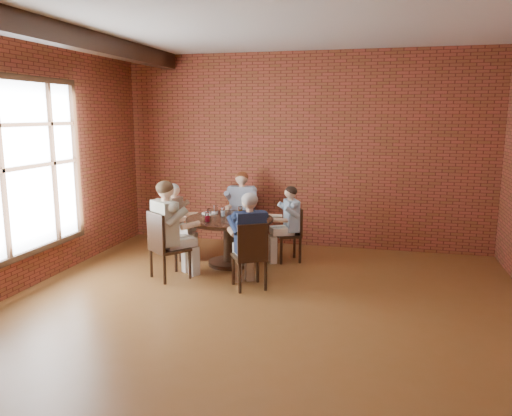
% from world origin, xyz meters
% --- Properties ---
extents(floor, '(7.00, 7.00, 0.00)m').
position_xyz_m(floor, '(0.00, 0.00, 0.00)').
color(floor, brown).
rests_on(floor, ground).
extents(ceiling, '(7.00, 7.00, 0.00)m').
position_xyz_m(ceiling, '(0.00, 0.00, 3.40)').
color(ceiling, silver).
rests_on(ceiling, wall_back).
extents(wall_back, '(7.00, 0.00, 7.00)m').
position_xyz_m(wall_back, '(0.00, 3.50, 1.70)').
color(wall_back, brown).
rests_on(wall_back, ground).
extents(wall_front, '(7.00, 0.00, 7.00)m').
position_xyz_m(wall_front, '(0.00, -3.50, 1.70)').
color(wall_front, brown).
rests_on(wall_front, ground).
extents(wall_left, '(0.00, 7.00, 7.00)m').
position_xyz_m(wall_left, '(-3.25, 0.00, 1.70)').
color(wall_left, brown).
rests_on(wall_left, ground).
extents(ceiling_beam, '(0.22, 6.90, 0.26)m').
position_xyz_m(ceiling_beam, '(-2.45, 0.00, 3.27)').
color(ceiling_beam, black).
rests_on(ceiling_beam, ceiling).
extents(window, '(0.10, 2.16, 2.36)m').
position_xyz_m(window, '(-3.18, 0.40, 1.65)').
color(window, white).
rests_on(window, wall_left).
extents(dining_table, '(1.35, 1.35, 0.75)m').
position_xyz_m(dining_table, '(-0.90, 2.00, 0.53)').
color(dining_table, black).
rests_on(dining_table, floor).
extents(chair_a, '(0.49, 0.49, 0.87)m').
position_xyz_m(chair_a, '(0.02, 2.45, 0.48)').
color(chair_a, black).
rests_on(chair_a, floor).
extents(diner_a, '(0.71, 0.66, 1.22)m').
position_xyz_m(diner_a, '(-0.05, 2.42, 0.61)').
color(diner_a, teal).
rests_on(diner_a, floor).
extents(chair_b, '(0.47, 0.47, 0.95)m').
position_xyz_m(chair_b, '(-1.00, 3.12, 0.51)').
color(chair_b, black).
rests_on(chair_b, floor).
extents(diner_b, '(0.60, 0.71, 1.35)m').
position_xyz_m(diner_b, '(-0.99, 3.03, 0.67)').
color(diner_b, '#8B9AB1').
rests_on(diner_b, floor).
extents(chair_c, '(0.43, 0.43, 0.88)m').
position_xyz_m(chair_c, '(-1.92, 2.15, 0.48)').
color(chair_c, black).
rests_on(chair_c, floor).
extents(diner_c, '(0.64, 0.55, 1.23)m').
position_xyz_m(diner_c, '(-1.85, 2.14, 0.62)').
color(diner_c, brown).
rests_on(diner_c, floor).
extents(chair_d, '(0.65, 0.65, 0.98)m').
position_xyz_m(chair_d, '(-1.60, 1.10, 0.53)').
color(chair_d, black).
rests_on(chair_d, floor).
extents(diner_d, '(0.89, 0.91, 1.41)m').
position_xyz_m(diner_d, '(-1.54, 1.17, 0.71)').
color(diner_d, '#C5A59B').
rests_on(diner_d, floor).
extents(chair_e, '(0.57, 0.57, 0.93)m').
position_xyz_m(chair_e, '(-0.29, 0.98, 0.50)').
color(chair_e, black).
rests_on(chair_e, floor).
extents(diner_e, '(0.77, 0.81, 1.31)m').
position_xyz_m(diner_e, '(-0.33, 1.05, 0.66)').
color(diner_e, '#16213F').
rests_on(diner_e, floor).
extents(plate_a, '(0.26, 0.26, 0.01)m').
position_xyz_m(plate_a, '(-0.54, 2.21, 0.76)').
color(plate_a, white).
rests_on(plate_a, dining_table).
extents(plate_b, '(0.26, 0.26, 0.01)m').
position_xyz_m(plate_b, '(-0.81, 2.38, 0.76)').
color(plate_b, white).
rests_on(plate_b, dining_table).
extents(plate_c, '(0.26, 0.26, 0.01)m').
position_xyz_m(plate_c, '(-1.31, 2.25, 0.76)').
color(plate_c, white).
rests_on(plate_c, dining_table).
extents(plate_d, '(0.26, 0.26, 0.01)m').
position_xyz_m(plate_d, '(-0.63, 1.60, 0.76)').
color(plate_d, white).
rests_on(plate_d, dining_table).
extents(glass_a, '(0.07, 0.07, 0.14)m').
position_xyz_m(glass_a, '(-0.58, 2.18, 0.82)').
color(glass_a, white).
rests_on(glass_a, dining_table).
extents(glass_b, '(0.07, 0.07, 0.14)m').
position_xyz_m(glass_b, '(-0.79, 2.26, 0.82)').
color(glass_b, white).
rests_on(glass_b, dining_table).
extents(glass_c, '(0.07, 0.07, 0.14)m').
position_xyz_m(glass_c, '(-1.22, 2.28, 0.82)').
color(glass_c, white).
rests_on(glass_c, dining_table).
extents(glass_d, '(0.07, 0.07, 0.14)m').
position_xyz_m(glass_d, '(-1.04, 2.11, 0.82)').
color(glass_d, white).
rests_on(glass_d, dining_table).
extents(glass_e, '(0.07, 0.07, 0.14)m').
position_xyz_m(glass_e, '(-1.22, 1.97, 0.82)').
color(glass_e, white).
rests_on(glass_e, dining_table).
extents(glass_f, '(0.07, 0.07, 0.14)m').
position_xyz_m(glass_f, '(-1.14, 1.66, 0.82)').
color(glass_f, white).
rests_on(glass_f, dining_table).
extents(smartphone, '(0.11, 0.16, 0.01)m').
position_xyz_m(smartphone, '(-0.55, 1.78, 0.75)').
color(smartphone, black).
rests_on(smartphone, dining_table).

